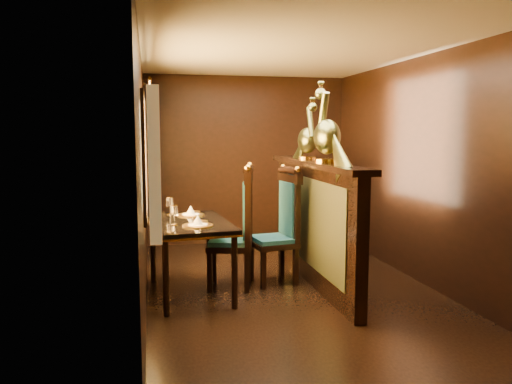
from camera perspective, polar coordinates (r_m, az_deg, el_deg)
ground at (r=5.36m, az=4.20°, el=-11.36°), size 5.00×5.00×0.00m
room_shell at (r=5.08m, az=3.37°, el=5.82°), size 3.04×5.04×2.52m
partition at (r=5.56m, az=6.57°, el=-3.13°), size 0.26×2.70×1.36m
dining_table at (r=5.19m, az=-7.65°, el=-4.08°), size 0.90×1.36×0.97m
chair_left at (r=5.36m, az=-1.70°, el=-3.60°), size 0.59×0.61×1.34m
chair_right at (r=5.57m, az=3.12°, el=-3.40°), size 0.54×0.56×1.31m
peacock_left at (r=5.12m, az=8.15°, el=8.00°), size 0.26×0.71×0.84m
peacock_right at (r=5.72m, az=5.91°, el=7.16°), size 0.22×0.58×0.69m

